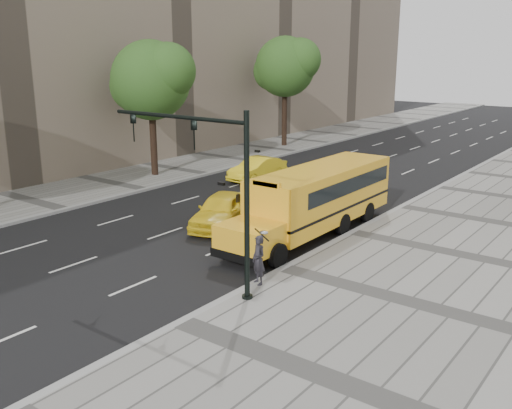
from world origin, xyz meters
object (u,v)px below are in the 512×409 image
Objects in this scene: school_bus at (319,195)px; taxi_far at (257,169)px; tree_b at (152,80)px; tree_c at (286,66)px; pedestrian at (259,260)px; traffic_signal at (213,178)px; taxi_near at (222,210)px.

taxi_far is (-8.87, 7.16, -1.03)m from school_bus.
tree_c reaches higher than tree_b.
traffic_signal is at bearing -104.77° from pedestrian.
tree_c reaches higher than taxi_near.
school_bus is 11.45m from taxi_far.
taxi_far is at bearing 97.92° from taxi_near.
pedestrian is 0.28× the size of traffic_signal.
tree_b is 20.45m from pedestrian.
tree_c is 1.47× the size of traffic_signal.
school_bus is at bearing 94.91° from traffic_signal.
tree_c is 31.49m from pedestrian.
school_bus reaches higher than pedestrian.
tree_b reaches higher than taxi_far.
tree_c reaches higher than school_bus.
tree_b is at bearing -90.00° from tree_c.
tree_c is 2.11× the size of taxi_far.
traffic_signal is (0.69, -8.06, 2.33)m from school_bus.
tree_b reaches higher than pedestrian.
pedestrian is (5.79, -4.83, 0.23)m from taxi_near.
tree_b is 0.94× the size of tree_c.
traffic_signal is at bearing -60.28° from tree_c.
traffic_signal is (15.60, -27.32, -2.82)m from tree_c.
traffic_signal reaches higher than pedestrian.
taxi_far is 0.70× the size of traffic_signal.
school_bus reaches higher than taxi_near.
pedestrian is at bearing 50.77° from traffic_signal.
taxi_near is 2.68× the size of pedestrian.
taxi_far is 18.29m from traffic_signal.
taxi_far is at bearing 122.15° from traffic_signal.
school_bus is at bearing 6.80° from taxi_near.
tree_c is 1.97× the size of taxi_near.
tree_b is at bearing 165.47° from school_bus.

